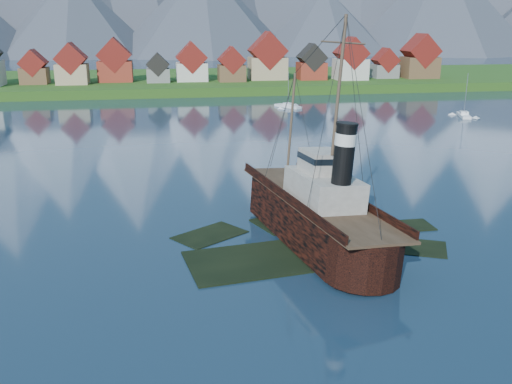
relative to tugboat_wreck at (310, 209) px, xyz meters
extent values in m
plane|color=#152A3D|center=(-2.41, -4.10, -3.26)|extent=(1400.00, 1400.00, 0.00)
cube|color=black|center=(-5.41, -6.10, -3.58)|extent=(19.08, 11.42, 1.00)
cube|color=black|center=(3.59, -0.10, -3.64)|extent=(15.15, 9.76, 1.00)
cube|color=black|center=(-0.41, 4.90, -3.54)|extent=(11.45, 9.06, 1.00)
cube|color=black|center=(9.59, -5.10, -3.68)|extent=(10.27, 8.34, 1.00)
cube|color=black|center=(-11.41, 1.90, -3.66)|extent=(9.42, 8.68, 1.00)
cube|color=black|center=(12.59, 0.90, -3.61)|extent=(6.00, 4.00, 1.00)
cube|color=#1B4614|center=(-2.41, 165.90, -3.26)|extent=(600.00, 80.00, 3.20)
cube|color=#3F3D38|center=(-2.41, 127.90, -3.26)|extent=(600.00, 2.50, 2.00)
cube|color=brown|center=(-58.41, 148.90, 2.49)|extent=(9.00, 8.00, 5.50)
cube|color=maroon|center=(-58.41, 148.90, 6.86)|extent=(9.16, 8.16, 9.16)
cube|color=tan|center=(-45.41, 145.90, 3.14)|extent=(10.50, 9.00, 6.80)
cube|color=maroon|center=(-45.41, 145.90, 8.43)|extent=(10.69, 9.18, 10.69)
cube|color=maroon|center=(-31.41, 151.90, 3.34)|extent=(12.00, 8.50, 7.20)
cube|color=maroon|center=(-31.41, 151.90, 9.10)|extent=(12.22, 8.67, 12.22)
cube|color=slate|center=(-16.41, 146.90, 2.14)|extent=(8.00, 7.00, 4.80)
cube|color=black|center=(-16.41, 146.90, 5.98)|extent=(8.15, 7.14, 8.15)
cube|color=beige|center=(-4.41, 149.90, 2.94)|extent=(11.00, 9.50, 6.40)
cube|color=maroon|center=(-4.41, 149.90, 8.12)|extent=(11.20, 9.69, 11.20)
cube|color=brown|center=(9.59, 145.90, 2.64)|extent=(9.50, 8.00, 5.80)
cube|color=maroon|center=(9.59, 145.90, 7.25)|extent=(9.67, 8.16, 9.67)
cube|color=tan|center=(23.59, 150.90, 3.74)|extent=(13.50, 10.00, 8.00)
cube|color=maroon|center=(23.59, 150.90, 10.17)|extent=(13.75, 10.20, 13.75)
cube|color=maroon|center=(39.59, 147.90, 2.84)|extent=(10.00, 8.50, 6.20)
cube|color=black|center=(39.59, 147.90, 7.74)|extent=(10.18, 8.67, 10.18)
cube|color=beige|center=(53.59, 144.90, 3.49)|extent=(11.50, 9.00, 7.50)
cube|color=maroon|center=(53.59, 144.90, 9.31)|extent=(11.71, 9.18, 11.71)
cube|color=slate|center=(68.59, 148.90, 2.24)|extent=(9.00, 7.50, 5.00)
cube|color=maroon|center=(68.59, 148.90, 6.36)|extent=(9.16, 7.65, 9.16)
cube|color=brown|center=(81.59, 146.90, 3.64)|extent=(12.50, 10.00, 7.80)
cube|color=maroon|center=(81.59, 146.90, 9.79)|extent=(12.73, 10.20, 12.73)
cone|color=#2D333D|center=(-72.41, 369.90, 23.74)|extent=(120.00, 120.00, 58.00)
cone|color=#2D333D|center=(17.59, 364.90, 27.74)|extent=(136.00, 136.00, 66.00)
cone|color=#2D333D|center=(107.59, 368.90, 19.74)|extent=(110.00, 110.00, 50.00)
cone|color=#2D333D|center=(197.59, 365.90, 32.24)|extent=(150.00, 150.00, 75.00)
cube|color=black|center=(0.00, -1.64, -0.82)|extent=(7.63, 21.99, 4.58)
cone|color=black|center=(0.00, 12.63, -0.82)|extent=(7.63, 7.63, 7.63)
cylinder|color=black|center=(0.00, -12.63, -0.82)|extent=(7.63, 7.63, 4.58)
cube|color=#4C3826|center=(0.00, -1.64, 1.58)|extent=(7.48, 29.01, 0.27)
cube|color=black|center=(-3.66, -1.64, 2.07)|extent=(0.22, 28.09, 0.98)
cube|color=black|center=(3.66, -1.64, 2.07)|extent=(0.22, 28.09, 0.98)
cube|color=#ADA89E|center=(0.00, -3.27, 3.21)|extent=(5.67, 9.27, 3.27)
cube|color=#ADA89E|center=(0.00, -2.18, 6.05)|extent=(3.93, 4.36, 2.40)
cylinder|color=black|center=(0.00, -6.87, 7.90)|extent=(2.07, 2.07, 6.11)
cylinder|color=silver|center=(0.00, -6.87, 9.43)|extent=(2.18, 2.18, 1.20)
cylinder|color=#473828|center=(0.00, 7.09, 8.23)|extent=(0.31, 0.31, 13.09)
cylinder|color=#473828|center=(0.00, -4.36, 14.34)|extent=(0.35, 0.35, 14.18)
cube|color=white|center=(61.39, 75.97, -3.16)|extent=(4.63, 8.80, 1.21)
cube|color=white|center=(61.39, 75.97, -2.20)|extent=(2.52, 2.85, 0.70)
cylinder|color=gray|center=(61.39, 75.97, 2.68)|extent=(0.14, 0.14, 10.47)
cube|color=white|center=(20.00, 99.82, -3.17)|extent=(6.77, 8.92, 1.09)
cube|color=white|center=(20.00, 99.82, -2.30)|extent=(3.05, 3.23, 0.64)
cylinder|color=gray|center=(20.00, 99.82, 2.11)|extent=(0.13, 0.13, 9.47)
camera|label=1|loc=(-16.46, -60.32, 20.79)|focal=40.00mm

